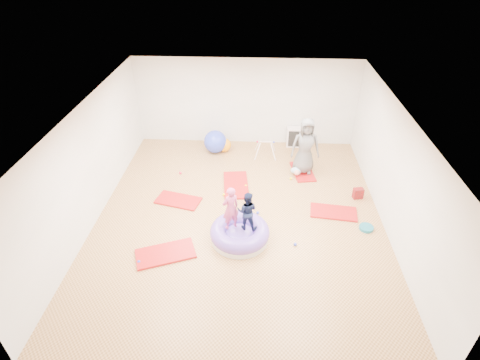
{
  "coord_description": "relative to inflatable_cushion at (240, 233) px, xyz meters",
  "views": [
    {
      "loc": [
        0.39,
        -7.23,
        5.94
      ],
      "look_at": [
        0.0,
        0.3,
        0.9
      ],
      "focal_mm": 28.0,
      "sensor_mm": 36.0,
      "label": 1
    }
  ],
  "objects": [
    {
      "name": "gym_mat_right",
      "position": [
        2.31,
        1.08,
        -0.14
      ],
      "size": [
        1.21,
        0.71,
        0.05
      ],
      "primitive_type": "cube",
      "rotation": [
        0.0,
        0.0,
        -0.12
      ],
      "color": "red",
      "rests_on": "ground"
    },
    {
      "name": "exercise_ball_blue",
      "position": [
        -0.99,
        4.06,
        0.19
      ],
      "size": [
        0.72,
        0.72,
        0.72
      ],
      "primitive_type": "sphere",
      "color": "blue",
      "rests_on": "ground"
    },
    {
      "name": "gym_mat_front_left",
      "position": [
        -1.61,
        -0.59,
        -0.14
      ],
      "size": [
        1.42,
        1.05,
        0.05
      ],
      "primitive_type": "cube",
      "rotation": [
        0.0,
        0.0,
        0.37
      ],
      "color": "red",
      "rests_on": "ground"
    },
    {
      "name": "room",
      "position": [
        -0.05,
        0.8,
        1.23
      ],
      "size": [
        7.01,
        8.01,
        2.81
      ],
      "color": "tan",
      "rests_on": "ground"
    },
    {
      "name": "yellow_toy",
      "position": [
        -1.85,
        -0.84,
        -0.15
      ],
      "size": [
        0.22,
        0.22,
        0.03
      ],
      "primitive_type": "cylinder",
      "color": "#FFE800",
      "rests_on": "ground"
    },
    {
      "name": "infant_play_gym",
      "position": [
        0.6,
        3.85,
        0.18
      ],
      "size": [
        0.68,
        0.64,
        0.52
      ],
      "rotation": [
        0.0,
        0.0,
        -0.16
      ],
      "color": "white",
      "rests_on": "ground"
    },
    {
      "name": "child_navy",
      "position": [
        0.16,
        0.01,
        0.7
      ],
      "size": [
        0.5,
        0.42,
        0.95
      ],
      "primitive_type": "imported",
      "rotation": [
        0.0,
        0.0,
        3.02
      ],
      "color": "#131A3C",
      "rests_on": "inflatable_cushion"
    },
    {
      "name": "gym_mat_center_back",
      "position": [
        -0.22,
        2.16,
        -0.14
      ],
      "size": [
        0.8,
        1.38,
        0.05
      ],
      "primitive_type": "cube",
      "rotation": [
        0.0,
        0.0,
        1.68
      ],
      "color": "red",
      "rests_on": "ground"
    },
    {
      "name": "balance_disc",
      "position": [
        3.0,
        0.5,
        -0.13
      ],
      "size": [
        0.33,
        0.33,
        0.07
      ],
      "primitive_type": "cylinder",
      "color": "#17687E",
      "rests_on": "ground"
    },
    {
      "name": "infant",
      "position": [
        1.5,
        2.78,
        -0.02
      ],
      "size": [
        0.34,
        0.34,
        0.2
      ],
      "color": "#A0C4DB",
      "rests_on": "gym_mat_rear_right"
    },
    {
      "name": "adult_caregiver",
      "position": [
        1.7,
        2.96,
        0.71
      ],
      "size": [
        0.84,
        0.57,
        1.67
      ],
      "primitive_type": "imported",
      "rotation": [
        0.0,
        0.0,
        0.06
      ],
      "color": "#5A5A5B",
      "rests_on": "gym_mat_rear_right"
    },
    {
      "name": "cube_shelf",
      "position": [
        1.62,
        4.6,
        0.15
      ],
      "size": [
        0.64,
        0.32,
        0.64
      ],
      "color": "white",
      "rests_on": "ground"
    },
    {
      "name": "backpack",
      "position": [
        3.05,
        1.76,
        -0.02
      ],
      "size": [
        0.28,
        0.2,
        0.29
      ],
      "primitive_type": "cube",
      "rotation": [
        0.0,
        0.0,
        0.18
      ],
      "color": "#B6070A",
      "rests_on": "ground"
    },
    {
      "name": "gym_mat_mid_left",
      "position": [
        -1.7,
        1.36,
        -0.14
      ],
      "size": [
        1.26,
        0.84,
        0.05
      ],
      "primitive_type": "cube",
      "rotation": [
        0.0,
        0.0,
        -0.25
      ],
      "color": "red",
      "rests_on": "ground"
    },
    {
      "name": "exercise_ball_orange",
      "position": [
        -0.72,
        4.11,
        0.06
      ],
      "size": [
        0.45,
        0.45,
        0.45
      ],
      "primitive_type": "sphere",
      "color": "#FF9608",
      "rests_on": "ground"
    },
    {
      "name": "child_pink",
      "position": [
        -0.2,
        0.0,
        0.77
      ],
      "size": [
        0.47,
        0.43,
        1.08
      ],
      "primitive_type": "imported",
      "rotation": [
        0.0,
        0.0,
        3.69
      ],
      "color": "#C8477F",
      "rests_on": "inflatable_cushion"
    },
    {
      "name": "gym_mat_rear_right",
      "position": [
        1.7,
        2.96,
        -0.14
      ],
      "size": [
        0.71,
        1.17,
        0.05
      ],
      "primitive_type": "cube",
      "rotation": [
        0.0,
        0.0,
        1.73
      ],
      "color": "red",
      "rests_on": "ground"
    },
    {
      "name": "inflatable_cushion",
      "position": [
        0.0,
        0.0,
        0.0
      ],
      "size": [
        1.37,
        1.37,
        0.43
      ],
      "rotation": [
        0.0,
        0.0,
        -0.04
      ],
      "color": "silver",
      "rests_on": "ground"
    },
    {
      "name": "ball_pit_balls",
      "position": [
        -0.21,
        1.27,
        -0.13
      ],
      "size": [
        3.52,
        3.63,
        0.08
      ],
      "color": "blue",
      "rests_on": "ground"
    }
  ]
}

